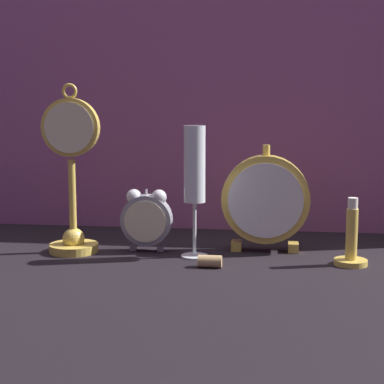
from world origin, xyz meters
TOP-DOWN VIEW (x-y plane):
  - ground_plane at (0.00, 0.00)m, footprint 4.00×4.00m
  - fabric_backdrop_drape at (0.00, 0.33)m, footprint 1.74×0.01m
  - pocket_watch_on_stand at (-0.23, 0.07)m, footprint 0.11×0.10m
  - alarm_clock_twin_bell at (-0.09, 0.10)m, footprint 0.10×0.03m
  - mantel_clock_silver at (0.14, 0.12)m, footprint 0.17×0.04m
  - champagne_flute at (0.01, 0.06)m, footprint 0.05×0.05m
  - brass_candlestick at (0.29, 0.04)m, footprint 0.06×0.06m
  - wine_cork at (0.04, -0.01)m, footprint 0.04×0.02m

SIDE VIEW (x-z plane):
  - ground_plane at x=0.00m, z-range 0.00..0.00m
  - wine_cork at x=0.04m, z-range 0.00..0.02m
  - brass_candlestick at x=0.29m, z-range -0.02..0.10m
  - alarm_clock_twin_bell at x=-0.09m, z-range 0.01..0.13m
  - mantel_clock_silver at x=0.14m, z-range 0.00..0.21m
  - pocket_watch_on_stand at x=-0.23m, z-range -0.03..0.30m
  - champagne_flute at x=0.01m, z-range 0.04..0.28m
  - fabric_backdrop_drape at x=0.00m, z-range 0.00..0.58m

